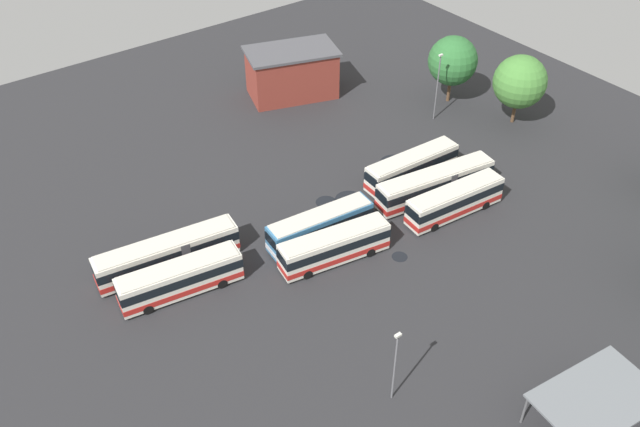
% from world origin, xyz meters
% --- Properties ---
extents(ground_plane, '(108.67, 108.67, 0.00)m').
position_xyz_m(ground_plane, '(0.00, 0.00, 0.00)').
color(ground_plane, '#28282B').
extents(bus_row0_slot0, '(12.05, 3.09, 3.48)m').
position_xyz_m(bus_row0_slot0, '(-15.10, -2.11, 1.84)').
color(bus_row0_slot0, silver).
rests_on(bus_row0_slot0, ground_plane).
extents(bus_row0_slot1, '(14.49, 4.71, 3.48)m').
position_xyz_m(bus_row0_slot1, '(-15.04, 1.88, 1.84)').
color(bus_row0_slot1, silver).
rests_on(bus_row0_slot1, ground_plane).
extents(bus_row0_slot2, '(11.84, 3.60, 3.48)m').
position_xyz_m(bus_row0_slot2, '(-14.47, 5.37, 1.84)').
color(bus_row0_slot2, silver).
rests_on(bus_row0_slot2, ground_plane).
extents(bus_row1_slot1, '(11.72, 3.67, 3.48)m').
position_xyz_m(bus_row1_slot1, '(-0.24, 0.17, 1.84)').
color(bus_row1_slot1, teal).
rests_on(bus_row1_slot1, ground_plane).
extents(bus_row1_slot2, '(11.76, 4.46, 3.48)m').
position_xyz_m(bus_row1_slot2, '(0.50, 3.49, 1.84)').
color(bus_row1_slot2, silver).
rests_on(bus_row1_slot2, ground_plane).
extents(bus_row2_slot0, '(14.49, 4.60, 3.48)m').
position_xyz_m(bus_row2_slot0, '(14.26, -5.42, 1.84)').
color(bus_row2_slot0, silver).
rests_on(bus_row2_slot0, ground_plane).
extents(bus_row2_slot1, '(12.09, 4.37, 3.48)m').
position_xyz_m(bus_row2_slot1, '(14.94, -1.57, 1.84)').
color(bus_row2_slot1, silver).
rests_on(bus_row2_slot1, ground_plane).
extents(depot_building, '(13.77, 10.44, 6.69)m').
position_xyz_m(depot_building, '(-15.80, -27.15, 3.37)').
color(depot_building, maroon).
rests_on(depot_building, ground_plane).
extents(maintenance_shelter, '(10.22, 7.14, 3.44)m').
position_xyz_m(maintenance_shelter, '(-3.92, 30.68, 3.27)').
color(maintenance_shelter, slate).
rests_on(maintenance_shelter, ground_plane).
extents(lamp_post_mid_lot, '(0.56, 0.28, 7.69)m').
position_xyz_m(lamp_post_mid_lot, '(6.90, 19.51, 4.26)').
color(lamp_post_mid_lot, slate).
rests_on(lamp_post_mid_lot, ground_plane).
extents(lamp_post_far_corner, '(0.56, 0.28, 9.23)m').
position_xyz_m(lamp_post_far_corner, '(-26.95, -10.52, 5.03)').
color(lamp_post_far_corner, slate).
rests_on(lamp_post_far_corner, ground_plane).
extents(tree_northeast, '(6.78, 6.78, 9.23)m').
position_xyz_m(tree_northeast, '(-34.72, -3.80, 5.84)').
color(tree_northeast, brown).
rests_on(tree_northeast, ground_plane).
extents(tree_north_edge, '(6.58, 6.58, 9.27)m').
position_xyz_m(tree_north_edge, '(-31.96, -12.89, 5.97)').
color(tree_north_edge, brown).
rests_on(tree_north_edge, ground_plane).
extents(puddle_back_corner, '(1.63, 1.63, 0.01)m').
position_xyz_m(puddle_back_corner, '(-5.14, 7.10, 0.00)').
color(puddle_back_corner, black).
rests_on(puddle_back_corner, ground_plane).
extents(puddle_near_shelter, '(3.23, 3.23, 0.01)m').
position_xyz_m(puddle_near_shelter, '(-7.04, -3.48, 0.00)').
color(puddle_near_shelter, black).
rests_on(puddle_near_shelter, ground_plane).
extents(puddle_front_lane, '(3.38, 3.38, 0.01)m').
position_xyz_m(puddle_front_lane, '(-15.98, -5.97, 0.00)').
color(puddle_front_lane, black).
rests_on(puddle_front_lane, ground_plane).
extents(puddle_centre_drain, '(3.90, 3.90, 0.01)m').
position_xyz_m(puddle_centre_drain, '(-14.28, -5.03, 0.00)').
color(puddle_centre_drain, black).
rests_on(puddle_centre_drain, ground_plane).
extents(puddle_between_rows, '(2.38, 2.38, 0.01)m').
position_xyz_m(puddle_between_rows, '(-4.65, -4.60, 0.00)').
color(puddle_between_rows, black).
rests_on(puddle_between_rows, ground_plane).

